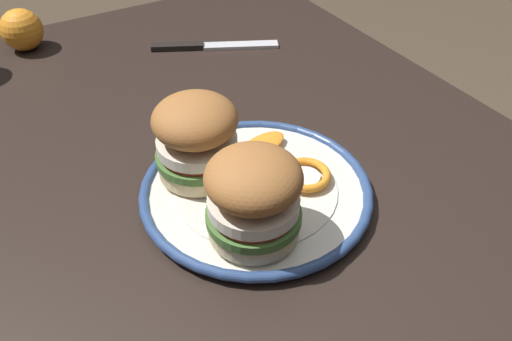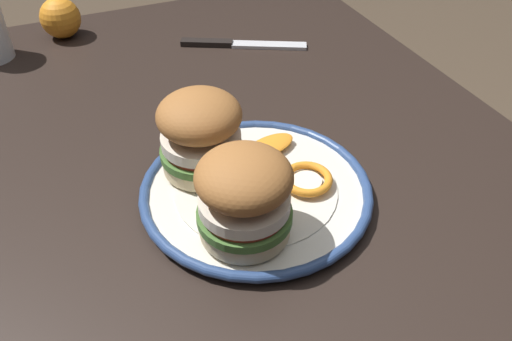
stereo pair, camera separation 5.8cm
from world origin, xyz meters
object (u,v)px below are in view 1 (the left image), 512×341
Objects in this scene: sandwich_half_left at (254,196)px; whole_orange at (22,30)px; sandwich_half_right at (196,137)px; dinner_plate at (256,190)px; table_knife at (206,47)px; dining_table at (228,245)px.

sandwich_half_left is 1.46× the size of whole_orange.
whole_orange is at bearing -167.20° from sandwich_half_right.
whole_orange is (-0.53, -0.15, 0.03)m from dinner_plate.
dinner_plate is 0.55m from whole_orange.
dinner_plate reaches higher than table_knife.
dining_table is 4.23× the size of dinner_plate.
dining_table is 9.32× the size of sandwich_half_right.
whole_orange is (-0.49, -0.13, 0.14)m from dining_table.
table_knife reaches higher than dining_table.
sandwich_half_left is 0.50× the size of table_knife.
sandwich_half_right reaches higher than dinner_plate.
sandwich_half_right is (-0.02, -0.02, 0.17)m from dining_table.
dining_table is at bearing -22.61° from table_knife.
sandwich_half_right is at bearing 12.80° from whole_orange.
table_knife is at bearing 162.54° from dinner_plate.
dinner_plate reaches higher than dining_table.
dining_table is 0.18m from sandwich_half_right.
dinner_plate is 1.32× the size of table_knife.
sandwich_half_right is 0.36m from table_knife.
sandwich_half_right is 0.60× the size of table_knife.
table_knife is (0.16, 0.27, -0.03)m from whole_orange.
dinner_plate is at bearing 147.64° from sandwich_half_left.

